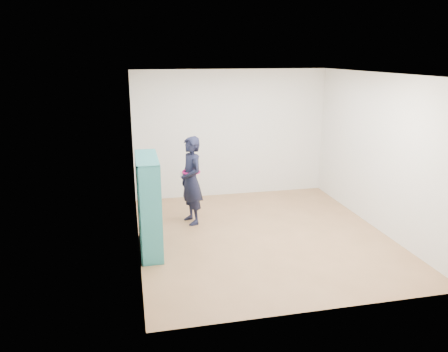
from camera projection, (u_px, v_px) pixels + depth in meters
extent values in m
plane|color=olive|center=(262.00, 235.00, 7.21)|extent=(4.50, 4.50, 0.00)
plane|color=white|center=(266.00, 74.00, 6.51)|extent=(4.50, 4.50, 0.00)
cube|color=silver|center=(135.00, 165.00, 6.45)|extent=(0.02, 4.50, 2.60)
cube|color=silver|center=(379.00, 153.00, 7.27)|extent=(0.02, 4.50, 2.60)
cube|color=silver|center=(231.00, 134.00, 8.97)|extent=(4.00, 0.02, 2.60)
cube|color=silver|center=(326.00, 206.00, 4.74)|extent=(4.00, 0.02, 2.60)
cube|color=teal|center=(151.00, 217.00, 5.99)|extent=(0.32, 0.02, 1.46)
cube|color=teal|center=(147.00, 194.00, 6.99)|extent=(0.32, 0.02, 1.46)
cube|color=teal|center=(151.00, 249.00, 6.68)|extent=(0.32, 1.09, 0.02)
cube|color=teal|center=(146.00, 158.00, 6.29)|extent=(0.32, 1.09, 0.02)
cube|color=teal|center=(139.00, 205.00, 6.46)|extent=(0.02, 1.09, 1.46)
cube|color=teal|center=(149.00, 208.00, 6.32)|extent=(0.30, 0.02, 1.41)
cube|color=teal|center=(148.00, 201.00, 6.65)|extent=(0.30, 0.02, 1.41)
cube|color=teal|center=(150.00, 227.00, 6.58)|extent=(0.30, 1.05, 0.02)
cube|color=teal|center=(149.00, 205.00, 6.49)|extent=(0.30, 1.05, 0.02)
cube|color=teal|center=(148.00, 182.00, 6.39)|extent=(0.30, 1.05, 0.02)
cube|color=beige|center=(153.00, 256.00, 6.34)|extent=(0.20, 0.13, 0.05)
cube|color=black|center=(153.00, 230.00, 6.18)|extent=(0.16, 0.15, 0.18)
cube|color=maroon|center=(152.00, 207.00, 6.09)|extent=(0.16, 0.15, 0.19)
cube|color=silver|center=(150.00, 185.00, 6.05)|extent=(0.20, 0.13, 0.08)
cube|color=navy|center=(153.00, 242.00, 6.60)|extent=(0.16, 0.15, 0.21)
cube|color=brown|center=(152.00, 221.00, 6.51)|extent=(0.16, 0.15, 0.20)
cube|color=#BFB28C|center=(150.00, 201.00, 6.47)|extent=(0.20, 0.13, 0.08)
cube|color=#26594C|center=(149.00, 174.00, 6.31)|extent=(0.16, 0.15, 0.24)
cube|color=beige|center=(151.00, 234.00, 6.93)|extent=(0.16, 0.15, 0.20)
cube|color=black|center=(150.00, 215.00, 6.90)|extent=(0.20, 0.13, 0.08)
cube|color=maroon|center=(149.00, 191.00, 6.74)|extent=(0.16, 0.15, 0.20)
cube|color=silver|center=(148.00, 169.00, 6.64)|extent=(0.16, 0.15, 0.23)
imported|color=black|center=(191.00, 181.00, 7.55)|extent=(0.51, 0.64, 1.54)
torus|color=#B60E65|center=(191.00, 172.00, 7.51)|extent=(0.39, 0.39, 0.04)
cube|color=silver|center=(181.00, 175.00, 7.53)|extent=(0.04, 0.08, 0.13)
cube|color=black|center=(181.00, 175.00, 7.53)|extent=(0.04, 0.08, 0.12)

